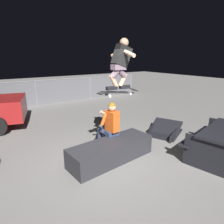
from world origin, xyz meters
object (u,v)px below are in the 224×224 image
ledge_box_main (111,151)px  person_sitting_on_ledge (109,124)px  picnic_table_back (222,139)px  kicker_ramp (164,131)px  skater_airborne (121,62)px  skateboard (118,92)px

ledge_box_main → person_sitting_on_ledge: person_sitting_on_ledge is taller
picnic_table_back → kicker_ramp: bearing=85.8°
kicker_ramp → ledge_box_main: bearing=-169.8°
ledge_box_main → kicker_ramp: 2.33m
picnic_table_back → ledge_box_main: bearing=146.9°
skater_airborne → kicker_ramp: skater_airborne is taller
ledge_box_main → picnic_table_back: bearing=-33.1°
ledge_box_main → person_sitting_on_ledge: size_ratio=1.59×
person_sitting_on_ledge → skateboard: 0.86m
ledge_box_main → person_sitting_on_ledge: 0.68m
skater_airborne → skateboard: bearing=176.8°
skateboard → kicker_ramp: (1.95, 0.20, -1.47)m
ledge_box_main → kicker_ramp: ledge_box_main is taller
kicker_ramp → picnic_table_back: bearing=-94.2°
skateboard → kicker_ramp: size_ratio=0.77×
person_sitting_on_ledge → skateboard: size_ratio=1.25×
ledge_box_main → skater_airborne: (0.39, 0.20, 2.00)m
skateboard → picnic_table_back: bearing=-41.6°
person_sitting_on_ledge → skater_airborne: bearing=-52.6°
ledge_box_main → picnic_table_back: 2.59m
person_sitting_on_ledge → kicker_ramp: (2.06, -0.01, -0.64)m
kicker_ramp → picnic_table_back: size_ratio=0.69×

